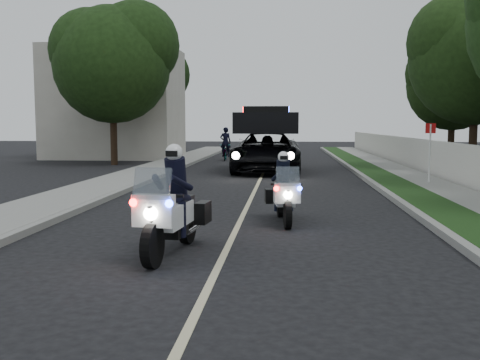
# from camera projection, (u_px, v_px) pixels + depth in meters

# --- Properties ---
(ground) EXTENTS (120.00, 120.00, 0.00)m
(ground) POSITION_uv_depth(u_px,v_px,m) (224.00, 255.00, 9.23)
(ground) COLOR black
(ground) RESTS_ON ground
(curb_right) EXTENTS (0.20, 60.00, 0.15)m
(curb_right) POSITION_uv_depth(u_px,v_px,m) (376.00, 186.00, 18.79)
(curb_right) COLOR gray
(curb_right) RESTS_ON ground
(grass_verge) EXTENTS (1.20, 60.00, 0.16)m
(grass_verge) POSITION_uv_depth(u_px,v_px,m) (397.00, 186.00, 18.73)
(grass_verge) COLOR #193814
(grass_verge) RESTS_ON ground
(sidewalk_right) EXTENTS (1.40, 60.00, 0.16)m
(sidewalk_right) POSITION_uv_depth(u_px,v_px,m) (436.00, 186.00, 18.62)
(sidewalk_right) COLOR gray
(sidewalk_right) RESTS_ON ground
(property_wall) EXTENTS (0.22, 60.00, 1.50)m
(property_wall) POSITION_uv_depth(u_px,v_px,m) (468.00, 167.00, 18.47)
(property_wall) COLOR beige
(property_wall) RESTS_ON ground
(curb_left) EXTENTS (0.20, 60.00, 0.15)m
(curb_left) POSITION_uv_depth(u_px,v_px,m) (141.00, 184.00, 19.48)
(curb_left) COLOR gray
(curb_left) RESTS_ON ground
(sidewalk_left) EXTENTS (2.00, 60.00, 0.16)m
(sidewalk_left) POSITION_uv_depth(u_px,v_px,m) (111.00, 183.00, 19.57)
(sidewalk_left) COLOR gray
(sidewalk_left) RESTS_ON ground
(building_far) EXTENTS (8.00, 6.00, 7.00)m
(building_far) POSITION_uv_depth(u_px,v_px,m) (116.00, 103.00, 35.48)
(building_far) COLOR #A8A396
(building_far) RESTS_ON ground
(lane_marking) EXTENTS (0.12, 50.00, 0.01)m
(lane_marking) POSITION_uv_depth(u_px,v_px,m) (257.00, 187.00, 19.14)
(lane_marking) COLOR #BFB78C
(lane_marking) RESTS_ON ground
(police_moto_left) EXTENTS (1.01, 2.26, 1.86)m
(police_moto_left) POSITION_uv_depth(u_px,v_px,m) (172.00, 254.00, 9.26)
(police_moto_left) COLOR silver
(police_moto_left) RESTS_ON ground
(police_moto_right) EXTENTS (0.85, 1.92, 1.58)m
(police_moto_right) POSITION_uv_depth(u_px,v_px,m) (283.00, 222.00, 12.27)
(police_moto_right) COLOR silver
(police_moto_right) RESTS_ON ground
(police_suv) EXTENTS (3.00, 6.49, 3.15)m
(police_suv) POSITION_uv_depth(u_px,v_px,m) (267.00, 172.00, 25.18)
(police_suv) COLOR black
(police_suv) RESTS_ON ground
(bicycle) EXTENTS (0.76, 1.89, 0.97)m
(bicycle) POSITION_uv_depth(u_px,v_px,m) (226.00, 160.00, 33.14)
(bicycle) COLOR black
(bicycle) RESTS_ON ground
(cyclist) EXTENTS (0.69, 0.50, 1.79)m
(cyclist) POSITION_uv_depth(u_px,v_px,m) (226.00, 160.00, 33.14)
(cyclist) COLOR black
(cyclist) RESTS_ON ground
(sign_post) EXTENTS (0.40, 0.40, 2.28)m
(sign_post) POSITION_uv_depth(u_px,v_px,m) (429.00, 187.00, 19.25)
(sign_post) COLOR #A5260B
(sign_post) RESTS_ON ground
(tree_right_d) EXTENTS (7.19, 7.19, 9.82)m
(tree_right_d) POSITION_uv_depth(u_px,v_px,m) (471.00, 172.00, 24.87)
(tree_right_d) COLOR #203C14
(tree_right_d) RESTS_ON ground
(tree_right_e) EXTENTS (5.51, 5.51, 8.44)m
(tree_right_e) POSITION_uv_depth(u_px,v_px,m) (450.00, 163.00, 30.86)
(tree_right_e) COLOR #1B3410
(tree_right_e) RESTS_ON ground
(tree_left_near) EXTENTS (6.65, 6.65, 10.27)m
(tree_left_near) POSITION_uv_depth(u_px,v_px,m) (114.00, 165.00, 29.56)
(tree_left_near) COLOR #1C3913
(tree_left_near) RESTS_ON ground
(tree_left_far) EXTENTS (6.03, 6.03, 9.33)m
(tree_left_far) POSITION_uv_depth(u_px,v_px,m) (147.00, 154.00, 40.72)
(tree_left_far) COLOR black
(tree_left_far) RESTS_ON ground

